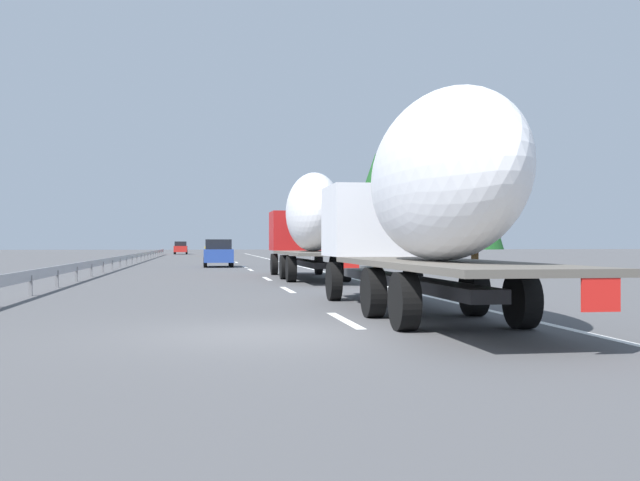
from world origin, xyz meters
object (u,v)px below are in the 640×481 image
Objects in this scene: truck_lead at (309,222)px; truck_trailing at (424,196)px; car_yellow_coupe at (212,248)px; car_red_compact at (181,248)px; road_sign at (312,236)px; car_blue_sedan at (218,253)px.

truck_lead is 0.97× the size of truck_trailing.
truck_lead is 16.89m from truck_trailing.
car_yellow_coupe is 1.07× the size of car_red_compact.
car_blue_sedan is at bearing 113.86° from road_sign.
truck_lead reaches higher than car_blue_sedan.
truck_lead is 19.99m from road_sign.
car_blue_sedan is at bearing 11.86° from truck_lead.
car_red_compact is at bearing 13.37° from car_yellow_coupe.
road_sign reaches higher than car_blue_sedan.
truck_trailing is at bearing -174.02° from car_blue_sedan.
car_yellow_coupe is at bearing 2.57° from truck_trailing.
truck_lead is 3.12× the size of car_blue_sedan.
car_yellow_coupe is at bearing -0.33° from car_blue_sedan.
car_yellow_coupe reaches higher than car_red_compact.
car_yellow_coupe is at bearing 9.87° from road_sign.
car_blue_sedan is at bearing 5.98° from truck_trailing.
road_sign is at bearing -169.00° from car_red_compact.
truck_trailing reaches higher than truck_lead.
truck_lead is at bearing -174.27° from car_red_compact.
truck_lead is 2.77× the size of car_yellow_coupe.
truck_trailing is 4.39× the size of road_sign.
car_red_compact is 1.05× the size of car_blue_sedan.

